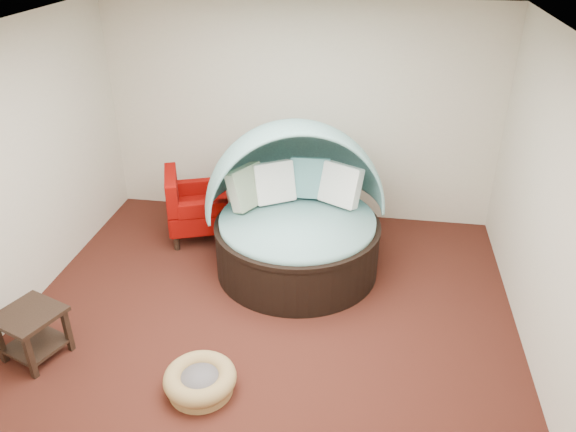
# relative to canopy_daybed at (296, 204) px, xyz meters

# --- Properties ---
(floor) EXTENTS (5.00, 5.00, 0.00)m
(floor) POSITION_rel_canopy_daybed_xyz_m (-0.15, -1.19, -0.79)
(floor) COLOR #411912
(floor) RESTS_ON ground
(wall_back) EXTENTS (5.00, 0.00, 5.00)m
(wall_back) POSITION_rel_canopy_daybed_xyz_m (-0.15, 1.31, 0.61)
(wall_back) COLOR beige
(wall_back) RESTS_ON floor
(wall_front) EXTENTS (5.00, 0.00, 5.00)m
(wall_front) POSITION_rel_canopy_daybed_xyz_m (-0.15, -3.69, 0.61)
(wall_front) COLOR beige
(wall_front) RESTS_ON floor
(wall_left) EXTENTS (0.00, 5.00, 5.00)m
(wall_left) POSITION_rel_canopy_daybed_xyz_m (-2.65, -1.19, 0.61)
(wall_left) COLOR beige
(wall_left) RESTS_ON floor
(wall_right) EXTENTS (0.00, 5.00, 5.00)m
(wall_right) POSITION_rel_canopy_daybed_xyz_m (2.35, -1.19, 0.61)
(wall_right) COLOR beige
(wall_right) RESTS_ON floor
(ceiling) EXTENTS (5.00, 5.00, 0.00)m
(ceiling) POSITION_rel_canopy_daybed_xyz_m (-0.15, -1.19, 2.01)
(ceiling) COLOR white
(ceiling) RESTS_ON wall_back
(canopy_daybed) EXTENTS (2.34, 2.30, 1.70)m
(canopy_daybed) POSITION_rel_canopy_daybed_xyz_m (0.00, 0.00, 0.00)
(canopy_daybed) COLOR black
(canopy_daybed) RESTS_ON floor
(pet_basket) EXTENTS (0.71, 0.71, 0.22)m
(pet_basket) POSITION_rel_canopy_daybed_xyz_m (-0.52, -2.10, -0.67)
(pet_basket) COLOR olive
(pet_basket) RESTS_ON floor
(red_armchair) EXTENTS (0.97, 0.97, 0.89)m
(red_armchair) POSITION_rel_canopy_daybed_xyz_m (-1.36, 0.46, -0.38)
(red_armchair) COLOR black
(red_armchair) RESTS_ON floor
(side_table) EXTENTS (0.66, 0.66, 0.49)m
(side_table) POSITION_rel_canopy_daybed_xyz_m (-2.15, -1.92, -0.47)
(side_table) COLOR black
(side_table) RESTS_ON floor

